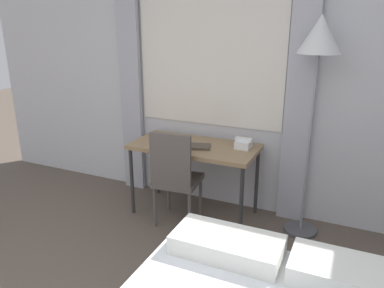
{
  "coord_description": "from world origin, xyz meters",
  "views": [
    {
      "loc": [
        1.27,
        -0.85,
        1.86
      ],
      "look_at": [
        0.05,
        1.85,
        0.88
      ],
      "focal_mm": 35.0,
      "sensor_mm": 36.0,
      "label": 1
    }
  ],
  "objects": [
    {
      "name": "desk",
      "position": [
        -0.11,
        2.25,
        0.67
      ],
      "size": [
        1.21,
        0.59,
        0.73
      ],
      "color": "#937551",
      "rests_on": "ground_plane"
    },
    {
      "name": "telephone",
      "position": [
        0.34,
        2.37,
        0.77
      ],
      "size": [
        0.16,
        0.17,
        0.09
      ],
      "color": "white",
      "rests_on": "desk"
    },
    {
      "name": "book",
      "position": [
        -0.07,
        2.18,
        0.74
      ],
      "size": [
        0.32,
        0.24,
        0.02
      ],
      "rotation": [
        0.0,
        0.0,
        0.31
      ],
      "color": "#4C4238",
      "rests_on": "desk"
    },
    {
      "name": "standing_lamp",
      "position": [
        0.93,
        2.34,
        1.62
      ],
      "size": [
        0.34,
        0.34,
        1.91
      ],
      "color": "#4C4C51",
      "rests_on": "ground_plane"
    },
    {
      "name": "desk_chair",
      "position": [
        -0.18,
        1.97,
        0.52
      ],
      "size": [
        0.44,
        0.44,
        0.93
      ],
      "rotation": [
        0.0,
        0.0,
        0.1
      ],
      "color": "#59514C",
      "rests_on": "ground_plane"
    },
    {
      "name": "wall_back_with_window",
      "position": [
        -0.01,
        2.62,
        1.35
      ],
      "size": [
        5.79,
        0.13,
        2.7
      ],
      "color": "silver",
      "rests_on": "ground_plane"
    }
  ]
}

